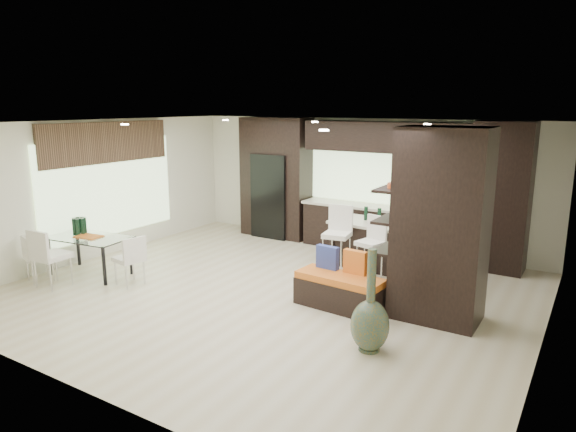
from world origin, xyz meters
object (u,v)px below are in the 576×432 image
Objects in this scene: chair_end at (129,262)px; dining_table at (90,256)px; stool_mid at (370,255)px; chair_near at (52,260)px; stool_left at (337,247)px; kitchen_island at (385,246)px; floor_vase at (371,301)px; chair_far at (39,260)px; stool_right at (405,259)px; bench at (340,292)px.

dining_table is at bearing 100.05° from chair_end.
chair_near is at bearing -129.98° from stool_mid.
stool_left is 4.82m from chair_near.
floor_vase is at bearing -67.68° from kitchen_island.
kitchen_island is 6.10m from chair_far.
stool_right reaches higher than bench.
chair_near is (-4.35, -3.82, 0.04)m from kitchen_island.
kitchen_island is 1.52× the size of bench.
stool_mid is 0.94× the size of stool_right.
chair_near reaches higher than kitchen_island.
stool_right reaches higher than chair_far.
floor_vase is (0.91, -1.03, 0.40)m from bench.
kitchen_island is at bearing -37.22° from chair_end.
stool_mid is at bearing 33.08° from chair_near.
chair_end is (1.01, -0.00, 0.05)m from dining_table.
floor_vase reaches higher than stool_left.
stool_left is 1.11× the size of stool_mid.
chair_near is at bearing 11.20° from chair_far.
kitchen_island reaches higher than dining_table.
stool_left is at bearing 122.82° from bench.
stool_right is 1.28× the size of chair_far.
stool_right is 1.49m from bench.
stool_right is at bearing 29.43° from chair_near.
dining_table is (-4.46, -0.94, 0.09)m from bench.
chair_near is 0.46m from chair_far.
stool_mid is 0.68× the size of bench.
chair_far is (-4.79, -3.77, -0.05)m from kitchen_island.
kitchen_island is 0.98m from stool_left.
stool_left reaches higher than chair_far.
stool_left is 0.70× the size of dining_table.
stool_right is 1.04× the size of chair_near.
kitchen_island is at bearing 39.04° from chair_near.
kitchen_island reaches higher than bench.
dining_table is 1.01m from chair_end.
stool_mid is at bearing 49.39° from chair_far.
dining_table reaches higher than bench.
floor_vase is (1.03, -2.43, 0.20)m from stool_mid.
kitchen_island is 2.20× the size of chair_near.
bench is at bearing -64.67° from chair_end.
stool_right is (0.62, -0.01, 0.03)m from stool_mid.
chair_end reaches higher than chair_far.
bench is 5.18m from chair_far.
chair_near is (-4.35, -3.08, 0.01)m from stool_mid.
stool_mid is 5.67m from chair_far.
dining_table is 1.55× the size of chair_near.
stool_mid is 4.94m from dining_table.
stool_mid is 5.33m from chair_near.
stool_left reaches higher than kitchen_island.
chair_near is 1.18× the size of chair_end.
chair_far is at bearing -137.53° from kitchen_island.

